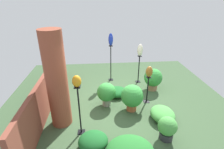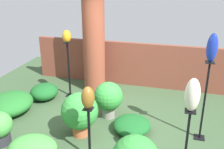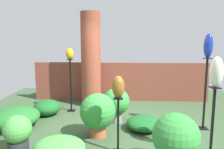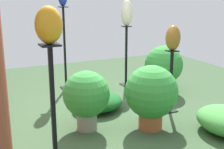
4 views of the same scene
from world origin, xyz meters
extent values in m
plane|color=#385133|center=(0.00, 0.00, 0.00)|extent=(8.00, 8.00, 0.00)
cube|color=brown|center=(0.00, 2.32, 0.62)|extent=(5.60, 0.12, 1.25)
cylinder|color=brown|center=(-0.88, 1.76, 1.39)|extent=(0.58, 0.58, 2.77)
cube|color=black|center=(1.87, 0.08, 0.01)|extent=(0.20, 0.20, 0.01)
cube|color=black|center=(1.87, 0.08, 0.79)|extent=(0.04, 0.04, 1.58)
cube|color=black|center=(1.87, 0.08, 1.58)|extent=(0.16, 0.16, 0.02)
cube|color=black|center=(-1.36, 1.16, 0.01)|extent=(0.20, 0.20, 0.01)
cube|color=black|center=(-1.36, 1.16, 0.72)|extent=(0.04, 0.04, 1.45)
cube|color=black|center=(-1.36, 1.16, 1.44)|extent=(0.16, 0.16, 0.02)
cube|color=black|center=(-0.01, -1.05, 0.49)|extent=(0.04, 0.04, 0.99)
cube|color=black|center=(-0.01, -1.05, 0.98)|extent=(0.16, 0.16, 0.01)
cube|color=black|center=(1.57, -1.10, 0.60)|extent=(0.04, 0.04, 1.20)
cube|color=black|center=(1.57, -1.10, 1.19)|extent=(0.16, 0.16, 0.02)
ellipsoid|color=#192D9E|center=(1.87, 0.08, 1.84)|extent=(0.19, 0.19, 0.51)
ellipsoid|color=orange|center=(-1.36, 1.16, 1.60)|extent=(0.21, 0.23, 0.31)
ellipsoid|color=brown|center=(-0.01, -1.05, 1.18)|extent=(0.22, 0.23, 0.38)
ellipsoid|color=beige|center=(1.57, -1.10, 1.45)|extent=(0.22, 0.23, 0.50)
cylinder|color=#2D2D33|center=(-1.78, -1.11, 0.10)|extent=(0.36, 0.36, 0.20)
cylinder|color=#B25B38|center=(-0.43, -0.43, 0.11)|extent=(0.33, 0.33, 0.22)
sphere|color=#338C38|center=(-0.43, -0.43, 0.53)|extent=(0.73, 0.73, 0.73)
cylinder|color=gray|center=(-0.09, 0.38, 0.12)|extent=(0.28, 0.28, 0.24)
sphere|color=#338C38|center=(-0.09, 0.38, 0.51)|extent=(0.64, 0.64, 0.64)
ellipsoid|color=#195923|center=(-1.93, 0.82, 0.20)|extent=(0.70, 0.75, 0.40)
ellipsoid|color=#479942|center=(-0.99, -1.28, 0.17)|extent=(0.88, 0.73, 0.35)
ellipsoid|color=#195923|center=(0.53, -0.04, 0.14)|extent=(0.76, 0.79, 0.29)
ellipsoid|color=#236B28|center=(-2.35, -0.02, 0.22)|extent=(1.02, 1.14, 0.45)
camera|label=1|loc=(-5.20, 0.63, 3.50)|focal=28.00mm
camera|label=2|loc=(1.36, -4.58, 3.05)|focal=42.00mm
camera|label=3|loc=(0.06, -4.66, 1.96)|focal=35.00mm
camera|label=4|loc=(-3.85, 1.78, 1.86)|focal=50.00mm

